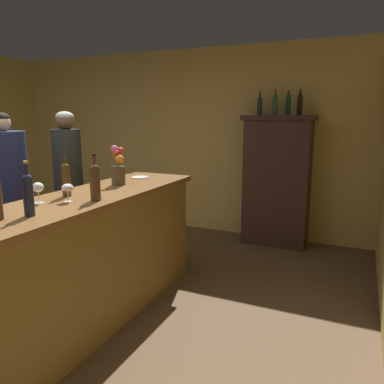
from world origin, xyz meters
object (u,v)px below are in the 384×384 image
(wine_bottle_merlot, at_px, (28,192))
(display_bottle_midleft, at_px, (275,104))
(cheese_plate, at_px, (140,177))
(display_bottle_midright, at_px, (300,103))
(display_bottle_left, at_px, (260,105))
(display_cabinet, at_px, (277,179))
(wine_bottle_rose, at_px, (95,180))
(wine_glass_mid, at_px, (68,189))
(patron_near_entrance, at_px, (8,199))
(display_bottle_center, at_px, (288,103))
(wine_bottle_malbec, at_px, (66,178))
(patron_redhead, at_px, (69,184))
(bar_counter, at_px, (90,259))
(wine_glass_front, at_px, (38,188))
(flower_arrangement, at_px, (118,168))

(wine_bottle_merlot, bearing_deg, display_bottle_midleft, 75.80)
(cheese_plate, relative_size, display_bottle_midright, 0.53)
(wine_bottle_merlot, xyz_separation_m, display_bottle_left, (0.61, 3.19, 0.60))
(display_cabinet, distance_m, display_bottle_midright, 0.98)
(wine_bottle_rose, height_order, wine_glass_mid, wine_bottle_rose)
(wine_bottle_merlot, distance_m, display_bottle_left, 3.30)
(display_bottle_midleft, xyz_separation_m, patron_near_entrance, (-1.87, -2.49, -0.89))
(wine_glass_mid, xyz_separation_m, display_bottle_center, (1.03, 2.79, 0.67))
(wine_bottle_malbec, bearing_deg, display_bottle_midleft, 68.96)
(wine_bottle_merlot, xyz_separation_m, wine_bottle_rose, (0.09, 0.53, 0.00))
(wine_bottle_malbec, xyz_separation_m, patron_redhead, (-0.75, 0.83, -0.24))
(bar_counter, bearing_deg, display_bottle_midleft, 70.61)
(wine_glass_mid, bearing_deg, patron_redhead, 132.34)
(display_bottle_midleft, bearing_deg, display_bottle_midright, 0.00)
(wine_glass_front, bearing_deg, flower_arrangement, 84.56)
(display_bottle_midright, bearing_deg, display_bottle_center, 180.00)
(display_bottle_midright, bearing_deg, wine_bottle_malbec, -116.57)
(bar_counter, bearing_deg, flower_arrangement, 95.32)
(wine_bottle_rose, height_order, display_bottle_left, display_bottle_left)
(wine_bottle_rose, relative_size, patron_near_entrance, 0.20)
(wine_bottle_merlot, height_order, wine_glass_mid, wine_bottle_merlot)
(flower_arrangement, relative_size, patron_near_entrance, 0.21)
(display_cabinet, bearing_deg, patron_near_entrance, -127.80)
(wine_bottle_merlot, height_order, flower_arrangement, flower_arrangement)
(display_cabinet, distance_m, wine_glass_front, 3.12)
(display_bottle_midleft, distance_m, patron_near_entrance, 3.24)
(patron_redhead, bearing_deg, wine_bottle_rose, -14.38)
(flower_arrangement, relative_size, display_bottle_midleft, 1.12)
(wine_bottle_malbec, bearing_deg, patron_near_entrance, 169.94)
(bar_counter, bearing_deg, display_bottle_left, 74.57)
(display_cabinet, distance_m, display_bottle_center, 0.96)
(wine_bottle_merlot, distance_m, patron_near_entrance, 1.30)
(display_bottle_left, distance_m, patron_near_entrance, 3.13)
(wine_bottle_merlot, height_order, wine_glass_front, wine_bottle_merlot)
(patron_near_entrance, bearing_deg, display_bottle_center, 54.54)
(display_cabinet, distance_m, display_bottle_left, 0.97)
(display_bottle_midleft, relative_size, display_bottle_center, 1.01)
(display_cabinet, relative_size, flower_arrangement, 4.72)
(wine_bottle_merlot, bearing_deg, patron_near_entrance, 146.38)
(wine_glass_mid, relative_size, cheese_plate, 0.77)
(wine_bottle_rose, relative_size, display_bottle_center, 1.10)
(display_cabinet, xyz_separation_m, wine_bottle_rose, (-0.78, -2.67, 0.34))
(bar_counter, xyz_separation_m, wine_bottle_merlot, (0.09, -0.64, 0.68))
(wine_bottle_merlot, xyz_separation_m, wine_glass_mid, (-0.06, 0.40, -0.05))
(display_bottle_midleft, bearing_deg, flower_arrangement, -114.69)
(flower_arrangement, xyz_separation_m, display_bottle_center, (1.11, 2.06, 0.61))
(wine_bottle_rose, relative_size, display_bottle_left, 1.13)
(display_cabinet, height_order, wine_glass_front, display_cabinet)
(wine_glass_front, distance_m, display_bottle_left, 3.09)
(display_bottle_midright, height_order, patron_redhead, display_bottle_midright)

